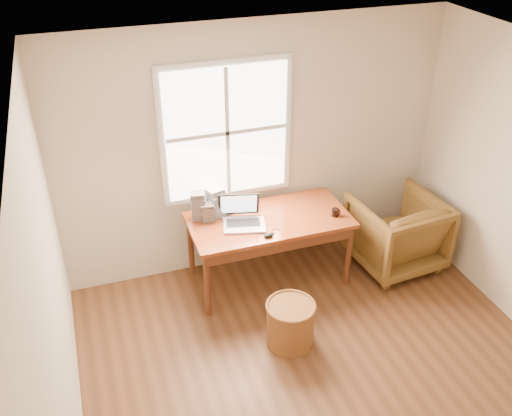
{
  "coord_description": "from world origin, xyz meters",
  "views": [
    {
      "loc": [
        -1.66,
        -2.69,
        3.77
      ],
      "look_at": [
        -0.19,
        1.65,
        0.99
      ],
      "focal_mm": 40.0,
      "sensor_mm": 36.0,
      "label": 1
    }
  ],
  "objects_px": {
    "desk": "(269,220)",
    "laptop": "(244,213)",
    "wicker_stool": "(290,324)",
    "coffee_mug": "(335,212)",
    "armchair": "(396,232)",
    "cd_stack_a": "(215,202)"
  },
  "relations": [
    {
      "from": "desk",
      "to": "laptop",
      "type": "relative_size",
      "value": 3.7
    },
    {
      "from": "wicker_stool",
      "to": "coffee_mug",
      "type": "height_order",
      "value": "coffee_mug"
    },
    {
      "from": "armchair",
      "to": "cd_stack_a",
      "type": "relative_size",
      "value": 2.89
    },
    {
      "from": "coffee_mug",
      "to": "desk",
      "type": "bearing_deg",
      "value": -170.08
    },
    {
      "from": "desk",
      "to": "cd_stack_a",
      "type": "relative_size",
      "value": 5.27
    },
    {
      "from": "desk",
      "to": "armchair",
      "type": "bearing_deg",
      "value": -7.12
    },
    {
      "from": "laptop",
      "to": "armchair",
      "type": "bearing_deg",
      "value": 10.55
    },
    {
      "from": "coffee_mug",
      "to": "wicker_stool",
      "type": "bearing_deg",
      "value": -109.88
    },
    {
      "from": "desk",
      "to": "wicker_stool",
      "type": "xyz_separation_m",
      "value": [
        -0.13,
        -0.95,
        -0.52
      ]
    },
    {
      "from": "armchair",
      "to": "wicker_stool",
      "type": "distance_m",
      "value": 1.72
    },
    {
      "from": "wicker_stool",
      "to": "laptop",
      "type": "distance_m",
      "value": 1.13
    },
    {
      "from": "laptop",
      "to": "coffee_mug",
      "type": "bearing_deg",
      "value": 7.52
    },
    {
      "from": "armchair",
      "to": "coffee_mug",
      "type": "xyz_separation_m",
      "value": [
        -0.75,
        0.0,
        0.39
      ]
    },
    {
      "from": "armchair",
      "to": "wicker_stool",
      "type": "height_order",
      "value": "armchair"
    },
    {
      "from": "cd_stack_a",
      "to": "coffee_mug",
      "type": "bearing_deg",
      "value": -19.72
    },
    {
      "from": "armchair",
      "to": "desk",
      "type": "bearing_deg",
      "value": -12.4
    },
    {
      "from": "armchair",
      "to": "wicker_stool",
      "type": "xyz_separation_m",
      "value": [
        -1.52,
        -0.77,
        -0.19
      ]
    },
    {
      "from": "armchair",
      "to": "coffee_mug",
      "type": "distance_m",
      "value": 0.84
    },
    {
      "from": "desk",
      "to": "coffee_mug",
      "type": "distance_m",
      "value": 0.66
    },
    {
      "from": "laptop",
      "to": "wicker_stool",
      "type": "bearing_deg",
      "value": -66.3
    },
    {
      "from": "cd_stack_a",
      "to": "desk",
      "type": "bearing_deg",
      "value": -25.45
    },
    {
      "from": "armchair",
      "to": "laptop",
      "type": "height_order",
      "value": "laptop"
    }
  ]
}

